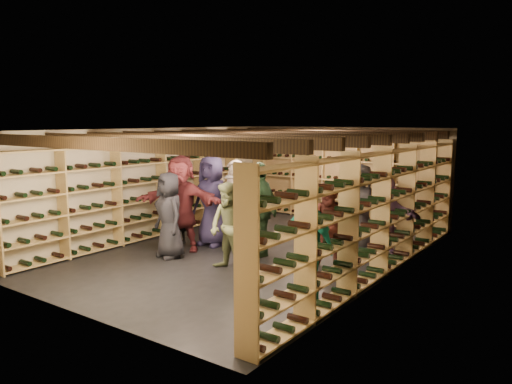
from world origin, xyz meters
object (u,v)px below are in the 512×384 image
object	(u,v)px
person_1	(178,207)
person_8	(331,226)
person_6	(212,201)
crate_stack_right	(358,219)
person_7	(234,206)
person_10	(259,209)
person_2	(229,227)
person_5	(181,203)
person_9	(239,206)
person_12	(360,207)
person_11	(384,216)
person_4	(308,244)
person_0	(169,215)
crate_stack_left	(308,224)
crate_loose	(310,225)

from	to	relation	value
person_1	person_8	distance (m)	3.48
person_6	crate_stack_right	bearing A→B (deg)	53.58
person_7	person_10	xyz separation A→B (m)	(0.59, 0.02, -0.01)
crate_stack_right	person_2	bearing A→B (deg)	-98.57
person_1	person_5	distance (m)	0.65
person_9	crate_stack_right	bearing A→B (deg)	50.35
person_5	person_12	size ratio (longest dim) A/B	1.10
person_9	person_11	world-z (taller)	person_9
person_8	person_9	size ratio (longest dim) A/B	0.95
person_6	person_2	bearing A→B (deg)	-40.77
person_1	person_5	bearing A→B (deg)	-39.17
person_4	person_12	bearing A→B (deg)	118.63
person_0	person_12	distance (m)	3.73
person_1	person_12	size ratio (longest dim) A/B	0.88
person_12	crate_stack_left	bearing A→B (deg)	135.98
crate_loose	person_10	bearing A→B (deg)	-82.10
crate_stack_right	person_6	distance (m)	3.47
person_5	person_8	distance (m)	3.07
person_9	person_11	bearing A→B (deg)	12.25
person_6	person_12	size ratio (longest dim) A/B	1.08
person_0	person_5	bearing A→B (deg)	129.88
person_5	person_9	size ratio (longest dim) A/B	1.18
person_6	person_8	distance (m)	2.77
person_4	person_12	world-z (taller)	person_12
person_2	person_11	distance (m)	3.06
person_4	person_8	world-z (taller)	person_4
person_6	person_7	size ratio (longest dim) A/B	1.03
person_7	person_11	xyz separation A→B (m)	(2.56, 1.33, -0.13)
crate_stack_left	person_6	bearing A→B (deg)	-120.94
crate_loose	person_10	xyz separation A→B (m)	(0.37, -2.63, 0.81)
person_6	person_8	world-z (taller)	person_6
crate_loose	person_11	size ratio (longest dim) A/B	0.32
person_8	person_12	xyz separation A→B (m)	(-0.11, 1.50, 0.09)
person_5	person_6	distance (m)	0.70
crate_stack_left	crate_stack_right	world-z (taller)	crate_stack_right
person_12	crate_loose	bearing A→B (deg)	122.73
person_7	person_12	xyz separation A→B (m)	(2.02, 1.46, -0.04)
person_11	person_2	bearing A→B (deg)	-129.34
crate_stack_right	person_1	size ratio (longest dim) A/B	0.45
crate_loose	person_12	xyz separation A→B (m)	(1.80, -1.18, 0.78)
person_5	person_12	world-z (taller)	person_5
person_5	person_11	bearing A→B (deg)	6.42
crate_stack_right	person_11	xyz separation A→B (m)	(1.17, -1.48, 0.43)
person_0	person_10	world-z (taller)	person_10
person_0	crate_stack_left	bearing A→B (deg)	87.68
crate_stack_right	person_6	xyz separation A→B (m)	(-2.02, -2.76, 0.59)
person_10	person_7	bearing A→B (deg)	-155.91
person_8	person_5	bearing A→B (deg)	179.49
person_6	person_12	world-z (taller)	person_6
person_4	person_12	xyz separation A→B (m)	(-0.53, 3.05, 0.03)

